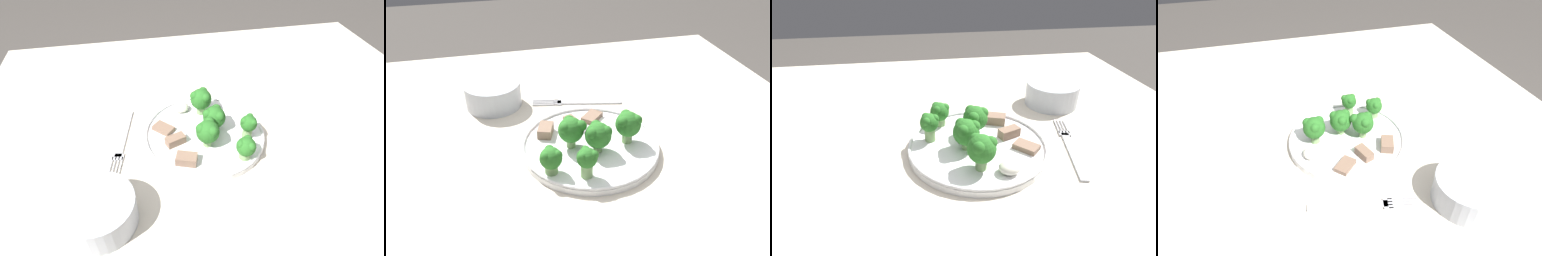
# 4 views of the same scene
# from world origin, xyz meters

# --- Properties ---
(table) EXTENTS (1.19, 1.10, 0.72)m
(table) POSITION_xyz_m (0.00, 0.00, 0.63)
(table) COLOR beige
(table) RESTS_ON ground_plane
(dinner_plate) EXTENTS (0.27, 0.27, 0.02)m
(dinner_plate) POSITION_xyz_m (0.06, -0.02, 0.73)
(dinner_plate) COLOR white
(dinner_plate) RESTS_ON table
(fork) EXTENTS (0.06, 0.21, 0.00)m
(fork) POSITION_xyz_m (0.24, -0.04, 0.72)
(fork) COLOR #B2B2B7
(fork) RESTS_ON table
(cream_bowl) EXTENTS (0.13, 0.13, 0.06)m
(cream_bowl) POSITION_xyz_m (0.28, 0.15, 0.75)
(cream_bowl) COLOR #B7BCC6
(cream_bowl) RESTS_ON table
(broccoli_floret_near_rim_left) EXTENTS (0.05, 0.05, 0.06)m
(broccoli_floret_near_rim_left) POSITION_xyz_m (0.04, -0.03, 0.77)
(broccoli_floret_near_rim_left) COLOR #7FA866
(broccoli_floret_near_rim_left) RESTS_ON dinner_plate
(broccoli_floret_center_left) EXTENTS (0.05, 0.05, 0.06)m
(broccoli_floret_center_left) POSITION_xyz_m (0.06, 0.02, 0.77)
(broccoli_floret_center_left) COLOR #7FA866
(broccoli_floret_center_left) RESTS_ON dinner_plate
(broccoli_floret_back_left) EXTENTS (0.04, 0.04, 0.06)m
(broccoli_floret_back_left) POSITION_xyz_m (-0.03, 0.01, 0.77)
(broccoli_floret_back_left) COLOR #7FA866
(broccoli_floret_back_left) RESTS_ON dinner_plate
(broccoli_floret_front_left) EXTENTS (0.04, 0.04, 0.05)m
(broccoli_floret_front_left) POSITION_xyz_m (-0.01, 0.07, 0.76)
(broccoli_floret_front_left) COLOR #7FA866
(broccoli_floret_front_left) RESTS_ON dinner_plate
(broccoli_floret_center_back) EXTENTS (0.05, 0.05, 0.07)m
(broccoli_floret_center_back) POSITION_xyz_m (0.05, -0.09, 0.77)
(broccoli_floret_center_back) COLOR #7FA866
(broccoli_floret_center_back) RESTS_ON dinner_plate
(meat_slice_front_slice) EXTENTS (0.05, 0.04, 0.02)m
(meat_slice_front_slice) POSITION_xyz_m (0.11, 0.06, 0.74)
(meat_slice_front_slice) COLOR #846651
(meat_slice_front_slice) RESTS_ON dinner_plate
(meat_slice_middle_slice) EXTENTS (0.05, 0.05, 0.01)m
(meat_slice_middle_slice) POSITION_xyz_m (0.15, -0.05, 0.74)
(meat_slice_middle_slice) COLOR #846651
(meat_slice_middle_slice) RESTS_ON dinner_plate
(meat_slice_rear_slice) EXTENTS (0.05, 0.03, 0.02)m
(meat_slice_rear_slice) POSITION_xyz_m (0.13, 0.00, 0.74)
(meat_slice_rear_slice) COLOR #846651
(meat_slice_rear_slice) RESTS_ON dinner_plate
(sauce_dollop) EXTENTS (0.04, 0.03, 0.02)m
(sauce_dollop) POSITION_xyz_m (0.10, -0.11, 0.74)
(sauce_dollop) COLOR silver
(sauce_dollop) RESTS_ON dinner_plate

